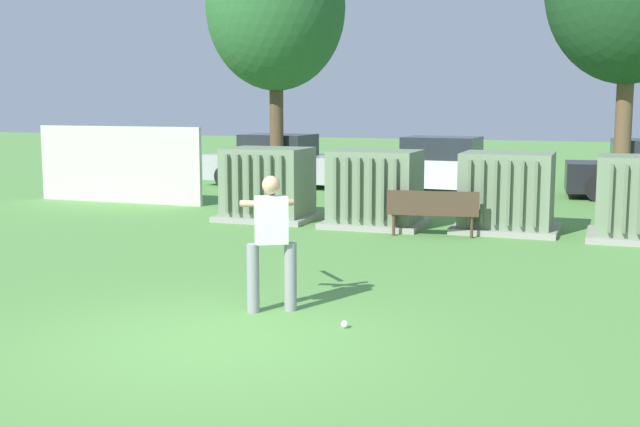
{
  "coord_description": "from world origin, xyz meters",
  "views": [
    {
      "loc": [
        4.11,
        -7.84,
        2.68
      ],
      "look_at": [
        0.04,
        3.5,
        1.0
      ],
      "focal_mm": 45.85,
      "sensor_mm": 36.0,
      "label": 1
    }
  ],
  "objects_px": {
    "transformer_mid_east": "(507,193)",
    "transformer_west": "(268,185)",
    "parked_car_left_of_center": "(438,166)",
    "transformer_mid_west": "(375,190)",
    "park_bench": "(433,210)",
    "batter": "(271,235)",
    "sports_ball": "(345,324)",
    "parked_car_leftmost": "(275,162)"
  },
  "relations": [
    {
      "from": "transformer_mid_west",
      "to": "park_bench",
      "type": "xyz_separation_m",
      "value": [
        1.44,
        -0.89,
        -0.25
      ]
    },
    {
      "from": "transformer_west",
      "to": "park_bench",
      "type": "bearing_deg",
      "value": -14.18
    },
    {
      "from": "batter",
      "to": "parked_car_left_of_center",
      "type": "xyz_separation_m",
      "value": [
        -0.75,
        14.14,
        -0.22
      ]
    },
    {
      "from": "transformer_west",
      "to": "sports_ball",
      "type": "height_order",
      "value": "transformer_west"
    },
    {
      "from": "transformer_west",
      "to": "parked_car_leftmost",
      "type": "relative_size",
      "value": 0.49
    },
    {
      "from": "batter",
      "to": "parked_car_leftmost",
      "type": "bearing_deg",
      "value": 112.65
    },
    {
      "from": "sports_ball",
      "to": "park_bench",
      "type": "bearing_deg",
      "value": 93.29
    },
    {
      "from": "transformer_mid_west",
      "to": "batter",
      "type": "xyz_separation_m",
      "value": [
        0.68,
        -7.24,
        0.19
      ]
    },
    {
      "from": "transformer_mid_west",
      "to": "transformer_mid_east",
      "type": "relative_size",
      "value": 1.0
    },
    {
      "from": "transformer_mid_west",
      "to": "parked_car_leftmost",
      "type": "relative_size",
      "value": 0.49
    },
    {
      "from": "sports_ball",
      "to": "parked_car_leftmost",
      "type": "xyz_separation_m",
      "value": [
        -7.06,
        14.66,
        0.71
      ]
    },
    {
      "from": "transformer_mid_east",
      "to": "batter",
      "type": "relative_size",
      "value": 1.21
    },
    {
      "from": "transformer_mid_east",
      "to": "parked_car_leftmost",
      "type": "distance_m",
      "value": 10.41
    },
    {
      "from": "sports_ball",
      "to": "parked_car_left_of_center",
      "type": "xyz_separation_m",
      "value": [
        -1.89,
        14.62,
        0.71
      ]
    },
    {
      "from": "batter",
      "to": "sports_ball",
      "type": "distance_m",
      "value": 1.55
    },
    {
      "from": "transformer_mid_east",
      "to": "sports_ball",
      "type": "bearing_deg",
      "value": -96.44
    },
    {
      "from": "batter",
      "to": "parked_car_leftmost",
      "type": "xyz_separation_m",
      "value": [
        -5.92,
        14.18,
        -0.22
      ]
    },
    {
      "from": "park_bench",
      "to": "sports_ball",
      "type": "relative_size",
      "value": 20.42
    },
    {
      "from": "sports_ball",
      "to": "parked_car_leftmost",
      "type": "distance_m",
      "value": 16.28
    },
    {
      "from": "park_bench",
      "to": "parked_car_left_of_center",
      "type": "height_order",
      "value": "parked_car_left_of_center"
    },
    {
      "from": "transformer_mid_west",
      "to": "transformer_mid_east",
      "type": "xyz_separation_m",
      "value": [
        2.73,
        0.23,
        0.0
      ]
    },
    {
      "from": "transformer_west",
      "to": "transformer_mid_east",
      "type": "xyz_separation_m",
      "value": [
        5.26,
        0.12,
        0.0
      ]
    },
    {
      "from": "transformer_mid_east",
      "to": "sports_ball",
      "type": "relative_size",
      "value": 23.33
    },
    {
      "from": "transformer_mid_west",
      "to": "transformer_mid_east",
      "type": "height_order",
      "value": "same"
    },
    {
      "from": "park_bench",
      "to": "parked_car_left_of_center",
      "type": "distance_m",
      "value": 7.93
    },
    {
      "from": "transformer_mid_east",
      "to": "transformer_west",
      "type": "bearing_deg",
      "value": -178.72
    },
    {
      "from": "transformer_west",
      "to": "batter",
      "type": "relative_size",
      "value": 1.21
    },
    {
      "from": "transformer_west",
      "to": "batter",
      "type": "height_order",
      "value": "batter"
    },
    {
      "from": "batter",
      "to": "parked_car_left_of_center",
      "type": "relative_size",
      "value": 0.41
    },
    {
      "from": "transformer_west",
      "to": "parked_car_leftmost",
      "type": "bearing_deg",
      "value": 111.57
    },
    {
      "from": "park_bench",
      "to": "transformer_mid_east",
      "type": "bearing_deg",
      "value": 40.98
    },
    {
      "from": "parked_car_leftmost",
      "to": "park_bench",
      "type": "bearing_deg",
      "value": -49.57
    },
    {
      "from": "sports_ball",
      "to": "parked_car_left_of_center",
      "type": "relative_size",
      "value": 0.02
    },
    {
      "from": "transformer_mid_east",
      "to": "parked_car_leftmost",
      "type": "bearing_deg",
      "value": 139.88
    },
    {
      "from": "transformer_mid_east",
      "to": "sports_ball",
      "type": "xyz_separation_m",
      "value": [
        -0.9,
        -7.95,
        -0.74
      ]
    },
    {
      "from": "transformer_west",
      "to": "transformer_mid_east",
      "type": "bearing_deg",
      "value": 1.28
    },
    {
      "from": "transformer_west",
      "to": "transformer_mid_west",
      "type": "distance_m",
      "value": 2.54
    },
    {
      "from": "transformer_mid_east",
      "to": "batter",
      "type": "distance_m",
      "value": 7.75
    },
    {
      "from": "batter",
      "to": "sports_ball",
      "type": "bearing_deg",
      "value": -22.71
    },
    {
      "from": "parked_car_left_of_center",
      "to": "transformer_mid_east",
      "type": "bearing_deg",
      "value": -67.29
    },
    {
      "from": "transformer_mid_east",
      "to": "parked_car_left_of_center",
      "type": "height_order",
      "value": "same"
    },
    {
      "from": "transformer_mid_west",
      "to": "park_bench",
      "type": "bearing_deg",
      "value": -31.74
    }
  ]
}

